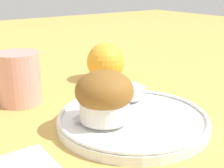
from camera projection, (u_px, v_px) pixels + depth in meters
name	position (u px, v px, depth m)	size (l,w,h in m)	color
ground_plane	(127.00, 119.00, 0.52)	(3.00, 3.00, 0.00)	tan
plate	(133.00, 119.00, 0.50)	(0.24, 0.24, 0.02)	white
muffin	(104.00, 96.00, 0.46)	(0.09, 0.09, 0.08)	silver
cream_ramekin	(128.00, 91.00, 0.56)	(0.05, 0.05, 0.02)	silver
berry_pair	(116.00, 100.00, 0.53)	(0.04, 0.02, 0.02)	#4C194C
butter_knife	(117.00, 100.00, 0.54)	(0.19, 0.07, 0.00)	#B7B7BC
orange_fruit	(106.00, 62.00, 0.71)	(0.09, 0.09, 0.09)	#F4A82D
juice_glass	(19.00, 78.00, 0.58)	(0.08, 0.08, 0.10)	#E5998C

